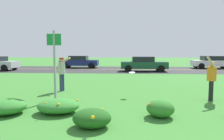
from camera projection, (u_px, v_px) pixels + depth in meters
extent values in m
plane|color=#387A2D|center=(131.00, 85.00, 11.58)|extent=(120.00, 120.00, 0.00)
cube|color=#2D2D30|center=(128.00, 69.00, 22.02)|extent=(120.00, 8.75, 0.01)
cube|color=yellow|center=(128.00, 69.00, 22.02)|extent=(120.00, 0.16, 0.00)
ellipsoid|color=#337F2D|center=(7.00, 107.00, 6.16)|extent=(1.17, 1.10, 0.45)
sphere|color=yellow|center=(19.00, 103.00, 6.15)|extent=(0.08, 0.08, 0.08)
sphere|color=yellow|center=(16.00, 102.00, 6.26)|extent=(0.06, 0.06, 0.06)
ellipsoid|color=#1E5619|center=(92.00, 118.00, 5.07)|extent=(0.98, 0.88, 0.46)
sphere|color=yellow|center=(93.00, 110.00, 5.30)|extent=(0.06, 0.06, 0.06)
sphere|color=yellow|center=(93.00, 117.00, 4.64)|extent=(0.09, 0.09, 0.09)
sphere|color=yellow|center=(103.00, 109.00, 5.24)|extent=(0.07, 0.07, 0.07)
sphere|color=yellow|center=(105.00, 117.00, 4.96)|extent=(0.05, 0.05, 0.05)
ellipsoid|color=#2D7526|center=(160.00, 108.00, 5.87)|extent=(0.81, 0.80, 0.50)
sphere|color=orange|center=(166.00, 107.00, 5.72)|extent=(0.06, 0.06, 0.06)
sphere|color=orange|center=(149.00, 104.00, 5.75)|extent=(0.07, 0.07, 0.07)
sphere|color=orange|center=(165.00, 103.00, 5.75)|extent=(0.07, 0.07, 0.07)
sphere|color=orange|center=(153.00, 107.00, 5.76)|extent=(0.09, 0.09, 0.09)
ellipsoid|color=#337F2D|center=(58.00, 106.00, 6.27)|extent=(1.30, 1.09, 0.43)
sphere|color=yellow|center=(77.00, 100.00, 6.58)|extent=(0.08, 0.08, 0.08)
sphere|color=yellow|center=(43.00, 106.00, 6.01)|extent=(0.08, 0.08, 0.08)
sphere|color=yellow|center=(58.00, 104.00, 5.87)|extent=(0.08, 0.08, 0.08)
sphere|color=yellow|center=(46.00, 103.00, 5.82)|extent=(0.05, 0.05, 0.05)
sphere|color=yellow|center=(72.00, 102.00, 6.57)|extent=(0.05, 0.05, 0.05)
sphere|color=yellow|center=(75.00, 102.00, 6.49)|extent=(0.09, 0.09, 0.09)
cube|color=#93969B|center=(55.00, 66.00, 7.84)|extent=(0.07, 0.10, 2.72)
cube|color=#197F38|center=(54.00, 40.00, 7.72)|extent=(0.56, 0.03, 0.44)
cylinder|color=#B2B2B7|center=(62.00, 68.00, 9.70)|extent=(0.34, 0.34, 0.59)
sphere|color=tan|center=(61.00, 60.00, 9.67)|extent=(0.21, 0.21, 0.21)
cylinder|color=navy|center=(63.00, 82.00, 9.84)|extent=(0.14, 0.14, 0.83)
cylinder|color=navy|center=(61.00, 83.00, 9.68)|extent=(0.14, 0.14, 0.83)
cylinder|color=tan|center=(65.00, 60.00, 9.83)|extent=(0.54, 0.21, 0.32)
cylinder|color=tan|center=(60.00, 69.00, 9.51)|extent=(0.13, 0.11, 0.55)
cylinder|color=red|center=(61.00, 58.00, 9.66)|extent=(0.22, 0.22, 0.07)
cylinder|color=red|center=(63.00, 59.00, 9.63)|extent=(0.16, 0.16, 0.02)
cylinder|color=orange|center=(212.00, 74.00, 7.78)|extent=(0.34, 0.34, 0.55)
sphere|color=tan|center=(212.00, 64.00, 7.74)|extent=(0.21, 0.21, 0.21)
cylinder|color=black|center=(211.00, 91.00, 7.76)|extent=(0.14, 0.14, 0.78)
cylinder|color=black|center=(211.00, 90.00, 7.92)|extent=(0.14, 0.14, 0.78)
cylinder|color=tan|center=(211.00, 62.00, 7.57)|extent=(0.38, 0.17, 0.48)
cylinder|color=tan|center=(210.00, 74.00, 7.97)|extent=(0.13, 0.11, 0.52)
cylinder|color=white|center=(132.00, 73.00, 8.69)|extent=(0.27, 0.26, 0.09)
torus|color=white|center=(132.00, 73.00, 8.70)|extent=(0.27, 0.26, 0.09)
cylinder|color=black|center=(14.00, 67.00, 21.69)|extent=(0.66, 0.22, 0.66)
cylinder|color=black|center=(4.00, 68.00, 19.92)|extent=(0.66, 0.22, 0.66)
cube|color=navy|center=(80.00, 63.00, 24.29)|extent=(4.50, 1.82, 0.66)
cube|color=black|center=(79.00, 58.00, 24.25)|extent=(2.10, 1.64, 0.52)
cylinder|color=black|center=(93.00, 65.00, 25.11)|extent=(0.66, 0.22, 0.66)
cylinder|color=black|center=(91.00, 66.00, 23.34)|extent=(0.66, 0.22, 0.66)
cylinder|color=black|center=(69.00, 65.00, 25.30)|extent=(0.66, 0.22, 0.66)
cylinder|color=black|center=(65.00, 66.00, 23.53)|extent=(0.66, 0.22, 0.66)
cube|color=#194C2D|center=(144.00, 65.00, 19.92)|extent=(4.50, 1.82, 0.66)
cube|color=black|center=(143.00, 59.00, 19.87)|extent=(2.10, 1.64, 0.52)
cylinder|color=black|center=(158.00, 67.00, 20.73)|extent=(0.66, 0.22, 0.66)
cylinder|color=black|center=(161.00, 69.00, 18.96)|extent=(0.66, 0.22, 0.66)
cylinder|color=black|center=(128.00, 67.00, 20.92)|extent=(0.66, 0.22, 0.66)
cylinder|color=black|center=(128.00, 69.00, 19.15)|extent=(0.66, 0.22, 0.66)
cube|color=silver|center=(212.00, 63.00, 23.31)|extent=(4.50, 1.82, 0.66)
cube|color=black|center=(212.00, 58.00, 23.27)|extent=(2.10, 1.64, 0.52)
cylinder|color=black|center=(222.00, 65.00, 24.13)|extent=(0.66, 0.22, 0.66)
cylinder|color=black|center=(196.00, 65.00, 24.32)|extent=(0.66, 0.22, 0.66)
cylinder|color=black|center=(201.00, 66.00, 22.55)|extent=(0.66, 0.22, 0.66)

